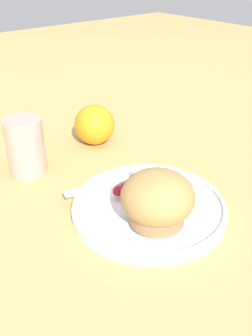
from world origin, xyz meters
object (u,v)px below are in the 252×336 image
Objects in this scene: orange_fruit at (95,125)px; butter_knife at (121,181)px; juice_glass at (26,146)px; muffin at (157,200)px.

butter_knife is at bearing -113.17° from orange_fruit.
juice_glass reaches higher than orange_fruit.
butter_knife is (0.03, 0.11, -0.03)m from muffin.
orange_fruit reaches higher than butter_knife.
orange_fruit is at bearing 6.64° from juice_glass.
orange_fruit is at bearing 81.53° from butter_knife.
muffin reaches higher than butter_knife.
butter_knife is at bearing 76.39° from muffin.
juice_glass is at bearing 102.51° from muffin.
muffin is 0.27m from juice_glass.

